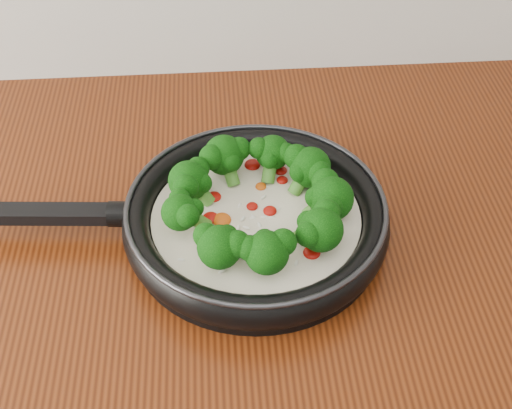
{
  "coord_description": "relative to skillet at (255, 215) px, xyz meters",
  "views": [
    {
      "loc": [
        -0.11,
        0.55,
        1.49
      ],
      "look_at": [
        -0.07,
        1.13,
        0.95
      ],
      "focal_mm": 48.15,
      "sensor_mm": 36.0,
      "label": 1
    }
  ],
  "objects": [
    {
      "name": "skillet",
      "position": [
        0.0,
        0.0,
        0.0
      ],
      "size": [
        0.5,
        0.34,
        0.09
      ],
      "color": "black",
      "rests_on": "counter"
    }
  ]
}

